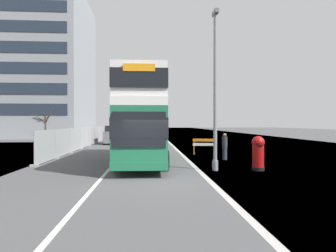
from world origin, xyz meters
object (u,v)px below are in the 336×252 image
object	(u,v)px
red_pillar_postbox	(258,152)
double_decker_bus	(143,118)
pedestrian_at_kerb	(225,146)
car_receding_mid	(122,133)
car_oncoming_near	(113,135)
lamppost_foreground	(215,95)
roadworks_barrier	(204,145)

from	to	relation	value
red_pillar_postbox	double_decker_bus	bearing A→B (deg)	147.37
double_decker_bus	pedestrian_at_kerb	xyz separation A→B (m)	(5.22, 0.51, -1.82)
red_pillar_postbox	car_receding_mid	world-z (taller)	car_receding_mid
red_pillar_postbox	car_oncoming_near	bearing A→B (deg)	116.64
double_decker_bus	car_oncoming_near	size ratio (longest dim) A/B	2.73
pedestrian_at_kerb	car_oncoming_near	bearing A→B (deg)	121.25
double_decker_bus	pedestrian_at_kerb	distance (m)	5.55
lamppost_foreground	pedestrian_at_kerb	distance (m)	5.22
car_receding_mid	car_oncoming_near	bearing A→B (deg)	-92.98
double_decker_bus	red_pillar_postbox	distance (m)	7.07
car_oncoming_near	pedestrian_at_kerb	distance (m)	17.26
double_decker_bus	car_receding_mid	distance (m)	22.27
lamppost_foreground	car_oncoming_near	world-z (taller)	lamppost_foreground
double_decker_bus	roadworks_barrier	xyz separation A→B (m)	(4.48, 3.45, -1.92)
red_pillar_postbox	roadworks_barrier	world-z (taller)	red_pillar_postbox
lamppost_foreground	roadworks_barrier	distance (m)	7.66
red_pillar_postbox	car_receding_mid	bearing A→B (deg)	109.66
roadworks_barrier	pedestrian_at_kerb	world-z (taller)	pedestrian_at_kerb
double_decker_bus	car_oncoming_near	world-z (taller)	double_decker_bus
double_decker_bus	car_receding_mid	world-z (taller)	double_decker_bus
double_decker_bus	lamppost_foreground	xyz separation A→B (m)	(3.64, -3.55, 1.06)
roadworks_barrier	pedestrian_at_kerb	distance (m)	3.04
lamppost_foreground	red_pillar_postbox	distance (m)	3.53
double_decker_bus	roadworks_barrier	bearing A→B (deg)	37.61
red_pillar_postbox	pedestrian_at_kerb	world-z (taller)	red_pillar_postbox
car_oncoming_near	lamppost_foreground	bearing A→B (deg)	-68.59
lamppost_foreground	roadworks_barrier	xyz separation A→B (m)	(0.84, 7.00, -2.98)
pedestrian_at_kerb	roadworks_barrier	bearing A→B (deg)	104.06
roadworks_barrier	double_decker_bus	bearing A→B (deg)	-142.39
lamppost_foreground	roadworks_barrier	bearing A→B (deg)	83.14
lamppost_foreground	red_pillar_postbox	world-z (taller)	lamppost_foreground
pedestrian_at_kerb	car_receding_mid	bearing A→B (deg)	111.87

